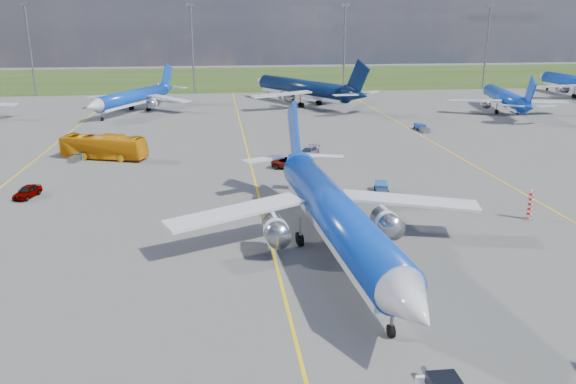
{
  "coord_description": "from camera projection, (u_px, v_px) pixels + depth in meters",
  "views": [
    {
      "loc": [
        -4.3,
        -40.99,
        19.13
      ],
      "look_at": [
        1.82,
        7.28,
        4.0
      ],
      "focal_mm": 35.0,
      "sensor_mm": 36.0,
      "label": 1
    }
  ],
  "objects": [
    {
      "name": "ground",
      "position": [
        277.0,
        267.0,
        45.03
      ],
      "size": [
        400.0,
        400.0,
        0.0
      ],
      "primitive_type": "plane",
      "color": "#555553",
      "rests_on": "ground"
    },
    {
      "name": "grass_strip",
      "position": [
        229.0,
        78.0,
        187.12
      ],
      "size": [
        400.0,
        80.0,
        0.01
      ],
      "primitive_type": "cube",
      "color": "#2D4719",
      "rests_on": "ground"
    },
    {
      "name": "taxiway_lines",
      "position": [
        255.0,
        175.0,
        71.29
      ],
      "size": [
        60.25,
        160.0,
        0.02
      ],
      "color": "yellow",
      "rests_on": "ground"
    },
    {
      "name": "floodlight_masts",
      "position": [
        270.0,
        44.0,
        146.7
      ],
      "size": [
        202.2,
        0.5,
        22.7
      ],
      "color": "slate",
      "rests_on": "ground"
    },
    {
      "name": "warning_post",
      "position": [
        530.0,
        205.0,
        55.29
      ],
      "size": [
        0.5,
        0.5,
        3.0
      ],
      "primitive_type": "cylinder",
      "color": "red",
      "rests_on": "ground"
    },
    {
      "name": "bg_jet_nnw",
      "position": [
        134.0,
        112.0,
        119.08
      ],
      "size": [
        37.79,
        41.77,
        8.92
      ],
      "primitive_type": null,
      "rotation": [
        0.0,
        0.0,
        -0.43
      ],
      "color": "#0D3DB8",
      "rests_on": "ground"
    },
    {
      "name": "bg_jet_n",
      "position": [
        302.0,
        105.0,
        128.92
      ],
      "size": [
        48.2,
        51.91,
        10.91
      ],
      "primitive_type": null,
      "rotation": [
        0.0,
        0.0,
        3.66
      ],
      "color": "#06173A",
      "rests_on": "ground"
    },
    {
      "name": "bg_jet_ne",
      "position": [
        503.0,
        112.0,
        118.75
      ],
      "size": [
        31.77,
        38.02,
        8.8
      ],
      "primitive_type": null,
      "rotation": [
        0.0,
        0.0,
        2.94
      ],
      "color": "#0D3DB8",
      "rests_on": "ground"
    },
    {
      "name": "bg_jet_ene",
      "position": [
        576.0,
        96.0,
        142.63
      ],
      "size": [
        29.69,
        38.27,
        9.78
      ],
      "primitive_type": null,
      "rotation": [
        0.0,
        0.0,
        3.18
      ],
      "color": "#0D3DB8",
      "rests_on": "ground"
    },
    {
      "name": "main_airliner",
      "position": [
        334.0,
        254.0,
        47.47
      ],
      "size": [
        32.57,
        41.3,
        10.31
      ],
      "primitive_type": null,
      "rotation": [
        0.0,
        0.0,
        0.07
      ],
      "color": "#0D3DB8",
      "rests_on": "ground"
    },
    {
      "name": "apron_bus",
      "position": [
        104.0,
        147.0,
        79.14
      ],
      "size": [
        12.62,
        6.93,
        3.45
      ],
      "primitive_type": "imported",
      "rotation": [
        0.0,
        0.0,
        1.22
      ],
      "color": "orange",
      "rests_on": "ground"
    },
    {
      "name": "service_car_a",
      "position": [
        27.0,
        191.0,
        62.31
      ],
      "size": [
        2.59,
        4.28,
        1.36
      ],
      "primitive_type": "imported",
      "rotation": [
        0.0,
        0.0,
        -0.26
      ],
      "color": "#999999",
      "rests_on": "ground"
    },
    {
      "name": "service_car_b",
      "position": [
        292.0,
        164.0,
        74.02
      ],
      "size": [
        5.89,
        4.72,
        1.49
      ],
      "primitive_type": "imported",
      "rotation": [
        0.0,
        0.0,
        1.08
      ],
      "color": "#999999",
      "rests_on": "ground"
    },
    {
      "name": "service_car_c",
      "position": [
        309.0,
        152.0,
        80.71
      ],
      "size": [
        4.15,
        4.95,
        1.36
      ],
      "primitive_type": "imported",
      "rotation": [
        0.0,
        0.0,
        -0.58
      ],
      "color": "#999999",
      "rests_on": "ground"
    },
    {
      "name": "baggage_tug_w",
      "position": [
        382.0,
        190.0,
        63.58
      ],
      "size": [
        2.33,
        4.87,
        1.06
      ],
      "rotation": [
        0.0,
        0.0,
        -0.24
      ],
      "color": "#1A53A0",
      "rests_on": "ground"
    },
    {
      "name": "baggage_tug_c",
      "position": [
        79.0,
        157.0,
        79.04
      ],
      "size": [
        2.2,
        4.32,
        0.94
      ],
      "rotation": [
        0.0,
        0.0,
        -0.28
      ],
      "color": "#1A509C",
      "rests_on": "ground"
    },
    {
      "name": "baggage_tug_e",
      "position": [
        422.0,
        128.0,
        99.23
      ],
      "size": [
        1.38,
        4.77,
        1.07
      ],
      "rotation": [
        0.0,
        0.0,
        0.01
      ],
      "color": "navy",
      "rests_on": "ground"
    }
  ]
}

